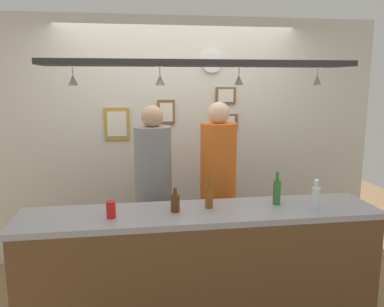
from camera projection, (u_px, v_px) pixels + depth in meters
The scene contains 20 objects.
ground_plane at pixel (194, 304), 3.45m from camera, with size 8.00×8.00×0.00m, color olive.
back_wall at pixel (178, 140), 4.28m from camera, with size 4.40×0.06×2.60m, color silver.
bar_counter at pixel (205, 259), 2.84m from camera, with size 2.70×0.55×0.98m.
overhead_glass_rack at pixel (201, 63), 2.78m from camera, with size 2.20×0.36×0.04m, color black.
hanging_wineglass_far_left at pixel (73, 79), 2.68m from camera, with size 0.07×0.07×0.13m.
hanging_wineglass_left at pixel (160, 79), 2.72m from camera, with size 0.07×0.07×0.13m.
hanging_wineglass_center_left at pixel (239, 79), 2.85m from camera, with size 0.07×0.07×0.13m.
hanging_wineglass_center at pixel (317, 79), 2.94m from camera, with size 0.07×0.07×0.13m.
person_left_grey_shirt at pixel (153, 179), 3.61m from camera, with size 0.34×0.34×1.72m.
person_right_orange_shirt at pixel (218, 175), 3.70m from camera, with size 0.34×0.34×1.75m.
bottle_soda_clear at pixel (316, 198), 2.93m from camera, with size 0.06×0.06×0.23m.
bottle_beer_green_import at pixel (277, 191), 3.06m from camera, with size 0.06×0.06×0.26m.
bottle_beer_brown_stubby at pixel (175, 202), 2.89m from camera, with size 0.07×0.07×0.18m.
bottle_beer_amber_tall at pixel (209, 195), 2.97m from camera, with size 0.06×0.06×0.26m.
drink_can at pixel (111, 210), 2.76m from camera, with size 0.07×0.07×0.12m, color red.
picture_frame_upper_small at pixel (226, 96), 4.22m from camera, with size 0.22×0.02×0.18m.
picture_frame_lower_pair at pixel (224, 122), 4.27m from camera, with size 0.30×0.02×0.18m.
picture_frame_caricature at pixel (117, 124), 4.10m from camera, with size 0.26×0.02×0.34m.
picture_frame_crest at pixel (166, 112), 4.16m from camera, with size 0.18×0.02×0.26m.
wall_clock at pixel (212, 62), 4.13m from camera, with size 0.22×0.22×0.03m, color white.
Camera 1 is at (-0.49, -3.10, 1.94)m, focal length 36.61 mm.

